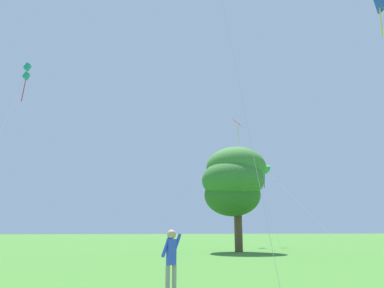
% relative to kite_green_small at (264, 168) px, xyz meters
% --- Properties ---
extents(kite_green_small, '(2.87, 11.76, 9.57)m').
position_rel_kite_green_small_xyz_m(kite_green_small, '(0.00, 0.00, 0.00)').
color(kite_green_small, green).
rests_on(kite_green_small, ground_plane).
extents(kite_red_high, '(2.69, 7.19, 15.62)m').
position_rel_kite_green_small_xyz_m(kite_red_high, '(-2.05, 2.65, 5.36)').
color(kite_red_high, red).
rests_on(kite_red_high, ground_plane).
extents(kite_teal_box, '(0.57, 8.99, 13.16)m').
position_rel_kite_green_small_xyz_m(kite_teal_box, '(-23.78, -13.64, 3.49)').
color(kite_teal_box, teal).
rests_on(kite_teal_box, ground_plane).
extents(kite_blue_delta, '(2.74, 8.10, 15.77)m').
position_rel_kite_green_small_xyz_m(kite_blue_delta, '(-2.86, -23.26, 6.07)').
color(kite_blue_delta, blue).
rests_on(kite_blue_delta, ground_plane).
extents(person_in_blue_jacket, '(0.56, 0.24, 1.74)m').
position_rel_kite_green_small_xyz_m(person_in_blue_jacket, '(-16.16, -29.49, -7.83)').
color(person_in_blue_jacket, gray).
rests_on(person_in_blue_jacket, ground_plane).
extents(tree_left_oak, '(5.72, 5.73, 8.84)m').
position_rel_kite_green_small_xyz_m(tree_left_oak, '(-7.30, -9.67, -2.97)').
color(tree_left_oak, brown).
rests_on(tree_left_oak, ground_plane).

